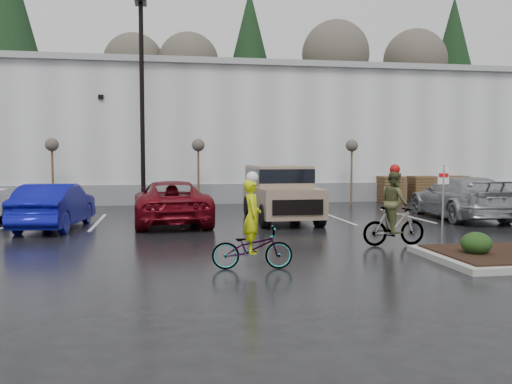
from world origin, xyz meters
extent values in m
plane|color=black|center=(0.00, 0.00, 0.00)|extent=(120.00, 120.00, 0.00)
cube|color=#B8BBBE|center=(0.00, 22.00, 3.50)|extent=(60.00, 15.00, 7.00)
cube|color=slate|center=(0.00, 14.45, 0.50)|extent=(60.00, 0.12, 1.00)
cube|color=#999B9E|center=(0.00, 22.00, 7.05)|extent=(60.50, 15.50, 0.30)
cube|color=#21401A|center=(0.00, 45.00, 3.00)|extent=(80.00, 25.00, 6.00)
cylinder|color=black|center=(-4.00, 12.00, 4.50)|extent=(0.20, 0.20, 9.00)
cube|color=black|center=(-4.00, 12.00, 9.10)|extent=(0.50, 1.00, 0.25)
cylinder|color=#4F3B1F|center=(-8.00, 13.00, 1.40)|extent=(0.10, 0.10, 2.80)
sphere|color=#473E38|center=(-8.00, 13.00, 2.90)|extent=(0.60, 0.60, 0.60)
cylinder|color=#4F3B1F|center=(-1.50, 13.00, 1.40)|extent=(0.10, 0.10, 2.80)
sphere|color=#473E38|center=(-1.50, 13.00, 2.90)|extent=(0.60, 0.60, 0.60)
cylinder|color=#4F3B1F|center=(6.00, 13.00, 1.40)|extent=(0.10, 0.10, 2.80)
sphere|color=#473E38|center=(6.00, 13.00, 2.90)|extent=(0.60, 0.60, 0.60)
cube|color=#4F3B1F|center=(8.50, 14.00, 0.68)|extent=(1.20, 1.20, 1.35)
cube|color=#4F3B1F|center=(10.20, 14.00, 0.68)|extent=(1.20, 1.20, 1.35)
cube|color=#4F3B1F|center=(12.00, 14.00, 0.68)|extent=(1.20, 1.20, 1.35)
ellipsoid|color=#193412|center=(4.00, -1.00, 0.41)|extent=(0.70, 0.70, 0.52)
cylinder|color=gray|center=(3.80, 0.20, 1.10)|extent=(0.05, 0.05, 2.20)
cube|color=white|center=(3.80, 0.20, 1.95)|extent=(0.30, 0.02, 0.45)
cube|color=red|center=(3.80, 0.19, 1.95)|extent=(0.26, 0.02, 0.10)
imported|color=#0D1196|center=(-6.71, 6.46, 0.76)|extent=(2.12, 4.75, 1.51)
imported|color=maroon|center=(-2.87, 7.15, 0.77)|extent=(2.79, 5.63, 1.53)
imported|color=#979A9E|center=(8.13, 6.71, 0.81)|extent=(2.73, 5.76, 1.62)
imported|color=#3F3F44|center=(-1.27, -0.98, 0.46)|extent=(1.79, 0.78, 0.91)
imported|color=#C3D60B|center=(-1.27, -0.98, 1.15)|extent=(0.44, 0.62, 1.60)
sphere|color=silver|center=(-1.27, -0.98, 1.98)|extent=(0.26, 0.26, 0.26)
imported|color=#3F3F44|center=(3.01, 1.32, 0.53)|extent=(1.71, 0.54, 1.06)
imported|color=#494D29|center=(3.01, 1.32, 1.19)|extent=(0.47, 0.82, 1.67)
sphere|color=#990C0C|center=(3.01, 1.32, 2.07)|extent=(0.28, 0.28, 0.28)
camera|label=1|loc=(-3.16, -12.38, 2.48)|focal=38.00mm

